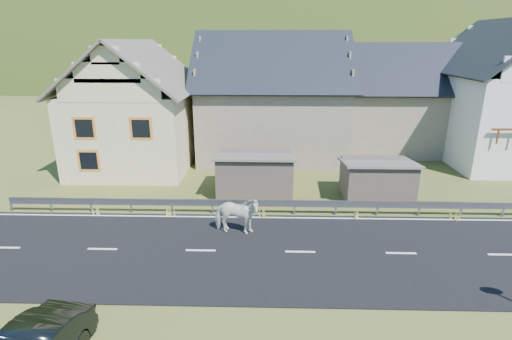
{
  "coord_description": "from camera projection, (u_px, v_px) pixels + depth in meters",
  "views": [
    {
      "loc": [
        -1.38,
        -14.18,
        8.1
      ],
      "look_at": [
        -1.88,
        3.91,
        2.19
      ],
      "focal_mm": 28.0,
      "sensor_mm": 36.0,
      "label": 1
    }
  ],
  "objects": [
    {
      "name": "lane_markings",
      "position": [
        300.0,
        252.0,
        15.93
      ],
      "size": [
        60.0,
        6.6,
        0.01
      ],
      "primitive_type": "cube",
      "color": "silver",
      "rests_on": "road"
    },
    {
      "name": "house_cream",
      "position": [
        136.0,
        100.0,
        26.26
      ],
      "size": [
        7.8,
        9.8,
        8.3
      ],
      "color": "#FCEDB6",
      "rests_on": "ground"
    },
    {
      "name": "guardrail",
      "position": [
        295.0,
        204.0,
        19.27
      ],
      "size": [
        28.1,
        0.09,
        0.75
      ],
      "color": "#93969B",
      "rests_on": "ground"
    },
    {
      "name": "horse",
      "position": [
        236.0,
        215.0,
        17.22
      ],
      "size": [
        1.24,
        2.17,
        1.73
      ],
      "primitive_type": "imported",
      "rotation": [
        0.0,
        0.0,
        1.41
      ],
      "color": "silver",
      "rests_on": "road"
    },
    {
      "name": "ground",
      "position": [
        300.0,
        253.0,
        15.95
      ],
      "size": [
        160.0,
        160.0,
        0.0
      ],
      "primitive_type": "plane",
      "color": "#38451D",
      "rests_on": "ground"
    },
    {
      "name": "house_white",
      "position": [
        506.0,
        87.0,
        27.28
      ],
      "size": [
        8.8,
        10.8,
        9.7
      ],
      "color": "white",
      "rests_on": "ground"
    },
    {
      "name": "house_stone_b",
      "position": [
        402.0,
        93.0,
        30.55
      ],
      "size": [
        9.8,
        8.8,
        8.1
      ],
      "color": "gray",
      "rests_on": "ground"
    },
    {
      "name": "mountain",
      "position": [
        280.0,
        101.0,
        193.07
      ],
      "size": [
        440.0,
        280.0,
        260.0
      ],
      "primitive_type": "ellipsoid",
      "color": "#2B3F17",
      "rests_on": "ground"
    },
    {
      "name": "shed_right",
      "position": [
        377.0,
        180.0,
        21.22
      ],
      "size": [
        3.8,
        2.9,
        2.2
      ],
      "primitive_type": "cube",
      "color": "brown",
      "rests_on": "ground"
    },
    {
      "name": "conifer_patch",
      "position": [
        90.0,
        47.0,
        120.06
      ],
      "size": [
        76.0,
        50.0,
        28.0
      ],
      "primitive_type": "ellipsoid",
      "color": "black",
      "rests_on": "ground"
    },
    {
      "name": "road",
      "position": [
        300.0,
        252.0,
        15.94
      ],
      "size": [
        60.0,
        7.0,
        0.04
      ],
      "primitive_type": "cube",
      "color": "black",
      "rests_on": "ground"
    },
    {
      "name": "house_stone_a",
      "position": [
        272.0,
        90.0,
        28.79
      ],
      "size": [
        10.8,
        9.8,
        8.9
      ],
      "color": "gray",
      "rests_on": "ground"
    },
    {
      "name": "shed_left",
      "position": [
        255.0,
        174.0,
        21.83
      ],
      "size": [
        4.3,
        3.3,
        2.4
      ],
      "primitive_type": "cube",
      "color": "brown",
      "rests_on": "ground"
    }
  ]
}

